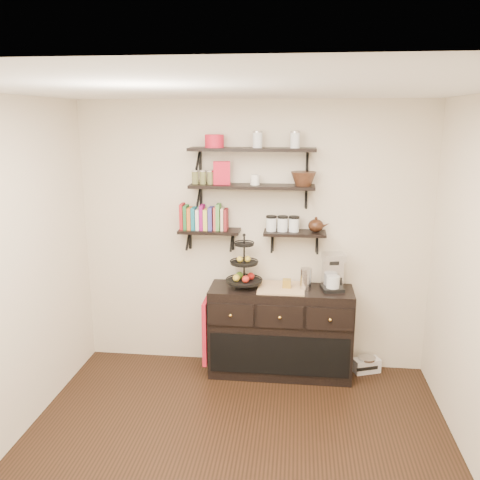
{
  "coord_description": "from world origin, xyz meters",
  "views": [
    {
      "loc": [
        0.43,
        -3.2,
        2.53
      ],
      "look_at": [
        -0.06,
        1.15,
        1.47
      ],
      "focal_mm": 38.0,
      "sensor_mm": 36.0,
      "label": 1
    }
  ],
  "objects_px": {
    "sideboard": "(280,331)",
    "radio": "(367,365)",
    "fruit_stand": "(244,270)",
    "coffee_maker": "(333,272)"
  },
  "relations": [
    {
      "from": "fruit_stand",
      "to": "coffee_maker",
      "type": "distance_m",
      "value": 0.86
    },
    {
      "from": "fruit_stand",
      "to": "coffee_maker",
      "type": "bearing_deg",
      "value": 1.42
    },
    {
      "from": "fruit_stand",
      "to": "coffee_maker",
      "type": "relative_size",
      "value": 1.41
    },
    {
      "from": "sideboard",
      "to": "fruit_stand",
      "type": "bearing_deg",
      "value": 179.4
    },
    {
      "from": "coffee_maker",
      "to": "radio",
      "type": "distance_m",
      "value": 1.07
    },
    {
      "from": "sideboard",
      "to": "radio",
      "type": "relative_size",
      "value": 4.76
    },
    {
      "from": "sideboard",
      "to": "fruit_stand",
      "type": "distance_m",
      "value": 0.72
    },
    {
      "from": "radio",
      "to": "coffee_maker",
      "type": "bearing_deg",
      "value": 172.25
    },
    {
      "from": "sideboard",
      "to": "coffee_maker",
      "type": "relative_size",
      "value": 3.8
    },
    {
      "from": "sideboard",
      "to": "radio",
      "type": "bearing_deg",
      "value": 7.4
    }
  ]
}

